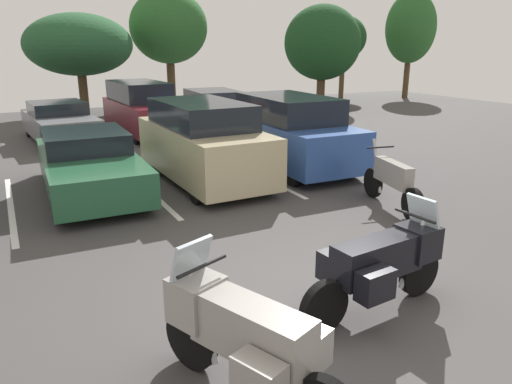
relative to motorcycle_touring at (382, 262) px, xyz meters
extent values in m
cube|color=#423F3F|center=(-0.56, 0.50, -0.70)|extent=(44.00, 44.00, 0.10)
cylinder|color=black|center=(0.73, 0.07, -0.33)|extent=(0.66, 0.18, 0.65)
cylinder|color=black|center=(-0.91, -0.08, -0.33)|extent=(0.66, 0.18, 0.65)
cube|color=black|center=(-0.09, -0.01, 0.09)|extent=(1.26, 0.49, 0.47)
cylinder|color=#B2B2B7|center=(0.61, 0.05, 0.08)|extent=(0.51, 0.11, 1.12)
cylinder|color=black|center=(0.53, 0.05, 0.50)|extent=(0.09, 0.62, 0.04)
cube|color=black|center=(0.63, 0.06, 0.13)|extent=(0.48, 0.50, 0.42)
cube|color=#B2C1CC|center=(0.68, 0.06, 0.54)|extent=(0.20, 0.45, 0.39)
cube|color=black|center=(-0.49, 0.29, -0.03)|extent=(0.46, 0.28, 0.36)
cube|color=black|center=(-0.43, -0.37, -0.03)|extent=(0.46, 0.28, 0.36)
cylinder|color=black|center=(-2.48, 0.03, -0.32)|extent=(0.36, 0.66, 0.66)
cube|color=gray|center=(-2.18, -0.72, 0.12)|extent=(0.81, 1.28, 0.52)
cylinder|color=#B2B2B7|center=(-2.44, -0.08, 0.10)|extent=(0.26, 0.50, 1.13)
cylinder|color=black|center=(-2.41, -0.15, 0.55)|extent=(0.59, 0.26, 0.04)
cube|color=gray|center=(-2.44, -0.06, 0.17)|extent=(0.59, 0.58, 0.46)
cube|color=#B2C1CC|center=(-2.46, -0.01, 0.59)|extent=(0.47, 0.31, 0.39)
cube|color=gray|center=(-2.35, -1.19, -0.02)|extent=(0.39, 0.50, 0.36)
cube|color=gray|center=(-1.74, -0.94, -0.02)|extent=(0.39, 0.50, 0.36)
cylinder|color=black|center=(3.08, 3.71, -0.33)|extent=(0.26, 0.65, 0.64)
cylinder|color=black|center=(2.73, 2.17, -0.33)|extent=(0.26, 0.65, 0.64)
cube|color=gray|center=(2.91, 2.94, 0.08)|extent=(0.48, 1.20, 0.47)
cylinder|color=#B2B2B7|center=(3.06, 3.59, 0.08)|extent=(0.18, 0.51, 1.11)
cylinder|color=black|center=(3.04, 3.51, 0.49)|extent=(0.61, 0.17, 0.04)
cube|color=silver|center=(-3.99, 6.62, -0.65)|extent=(0.12, 4.79, 0.01)
cube|color=silver|center=(-1.14, 6.62, -0.65)|extent=(0.12, 4.79, 0.01)
cube|color=silver|center=(1.71, 6.62, -0.65)|extent=(0.12, 4.79, 0.01)
cube|color=silver|center=(4.57, 6.62, -0.65)|extent=(0.12, 4.79, 0.01)
cube|color=#235638|center=(-2.32, 6.87, -0.09)|extent=(2.04, 4.83, 0.71)
cube|color=black|center=(-2.31, 7.26, 0.48)|extent=(1.81, 2.12, 0.44)
cylinder|color=black|center=(-1.55, 5.22, -0.33)|extent=(0.24, 0.65, 0.64)
cylinder|color=black|center=(-3.19, 5.27, -0.33)|extent=(0.24, 0.65, 0.64)
cylinder|color=black|center=(-1.46, 8.47, -0.33)|extent=(0.24, 0.65, 0.64)
cylinder|color=black|center=(-3.10, 8.52, -0.33)|extent=(0.24, 0.65, 0.64)
cube|color=#C1B289|center=(0.31, 6.63, 0.11)|extent=(1.92, 4.62, 1.14)
cube|color=black|center=(0.31, 6.74, 0.97)|extent=(1.75, 2.97, 0.59)
cylinder|color=black|center=(1.13, 5.08, -0.35)|extent=(0.23, 0.61, 0.61)
cylinder|color=black|center=(-0.47, 5.06, -0.35)|extent=(0.23, 0.61, 0.61)
cylinder|color=black|center=(1.09, 8.20, -0.35)|extent=(0.23, 0.61, 0.61)
cylinder|color=black|center=(-0.51, 8.18, -0.35)|extent=(0.23, 0.61, 0.61)
cube|color=#2D519E|center=(2.89, 6.76, 0.09)|extent=(2.05, 4.57, 1.03)
cube|color=black|center=(2.90, 6.99, 0.93)|extent=(1.85, 3.04, 0.65)
cylinder|color=black|center=(3.67, 5.21, -0.30)|extent=(0.24, 0.70, 0.70)
cylinder|color=black|center=(2.02, 5.26, -0.30)|extent=(0.24, 0.70, 0.70)
cylinder|color=black|center=(3.76, 8.27, -0.30)|extent=(0.24, 0.70, 0.70)
cylinder|color=black|center=(2.12, 8.32, -0.30)|extent=(0.24, 0.70, 0.70)
cube|color=slate|center=(-2.16, 13.64, -0.09)|extent=(2.20, 4.53, 0.72)
cube|color=black|center=(-2.18, 13.85, 0.47)|extent=(1.85, 2.01, 0.41)
cylinder|color=black|center=(-1.25, 12.21, -0.35)|extent=(0.27, 0.63, 0.61)
cylinder|color=black|center=(-2.84, 12.09, -0.35)|extent=(0.27, 0.63, 0.61)
cylinder|color=black|center=(-1.49, 15.20, -0.35)|extent=(0.27, 0.63, 0.61)
cylinder|color=black|center=(-3.08, 15.07, -0.35)|extent=(0.27, 0.63, 0.61)
cube|color=maroon|center=(0.69, 13.50, 0.05)|extent=(1.96, 4.81, 1.00)
cube|color=black|center=(0.67, 13.90, 0.90)|extent=(1.75, 3.18, 0.69)
cylinder|color=black|center=(1.51, 11.92, -0.34)|extent=(0.25, 0.64, 0.63)
cylinder|color=black|center=(0.02, 11.86, -0.34)|extent=(0.25, 0.64, 0.63)
cylinder|color=black|center=(1.37, 15.14, -0.34)|extent=(0.25, 0.64, 0.63)
cylinder|color=black|center=(-0.13, 15.08, -0.34)|extent=(0.25, 0.64, 0.63)
cube|color=white|center=(3.55, 13.44, -0.04)|extent=(2.20, 4.91, 0.78)
cube|color=black|center=(3.57, 13.74, 0.59)|extent=(1.89, 2.58, 0.48)
cylinder|color=black|center=(4.24, 11.76, -0.31)|extent=(0.27, 0.70, 0.68)
cylinder|color=black|center=(2.63, 11.87, -0.31)|extent=(0.27, 0.70, 0.68)
cylinder|color=black|center=(4.46, 15.01, -0.31)|extent=(0.27, 0.70, 0.68)
cylinder|color=black|center=(2.85, 15.12, -0.31)|extent=(0.27, 0.70, 0.68)
cylinder|color=#4C3823|center=(10.85, 16.82, 0.06)|extent=(0.42, 0.42, 1.43)
ellipsoid|color=#19421E|center=(10.85, 16.82, 2.61)|extent=(3.82, 3.82, 3.68)
cylinder|color=#4C3823|center=(18.48, 18.60, 0.38)|extent=(0.34, 0.34, 2.07)
ellipsoid|color=#285B28|center=(18.48, 18.60, 3.48)|extent=(2.96, 2.96, 4.13)
cylinder|color=#4C3823|center=(4.26, 21.03, 0.46)|extent=(0.42, 0.42, 2.22)
ellipsoid|color=#285B28|center=(4.26, 21.03, 3.38)|extent=(3.94, 3.94, 3.63)
cylinder|color=#4C3823|center=(14.61, 19.99, 0.49)|extent=(0.30, 0.30, 2.29)
ellipsoid|color=#19421E|center=(14.61, 19.99, 2.90)|extent=(2.65, 2.65, 2.51)
cylinder|color=#4C3823|center=(-0.38, 19.86, 0.25)|extent=(0.40, 0.40, 1.80)
ellipsoid|color=#23512D|center=(-0.38, 19.86, 2.53)|extent=(4.77, 4.77, 2.76)
camera|label=1|loc=(-3.89, -4.08, 2.57)|focal=33.92mm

